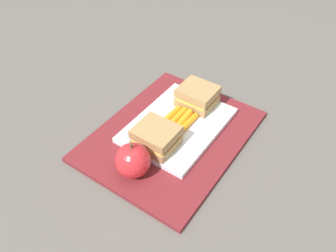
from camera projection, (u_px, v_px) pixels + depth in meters
name	position (u px, v px, depth m)	size (l,w,h in m)	color
ground_plane	(171.00, 137.00, 0.73)	(2.40, 2.40, 0.00)	#56514C
lunchbag_mat	(171.00, 135.00, 0.73)	(0.36, 0.28, 0.01)	maroon
food_tray	(178.00, 125.00, 0.74)	(0.23, 0.17, 0.01)	white
sandwich_half_left	(197.00, 96.00, 0.77)	(0.07, 0.08, 0.04)	#9E7A4C
sandwich_half_right	(156.00, 137.00, 0.67)	(0.07, 0.08, 0.04)	#9E7A4C
carrot_sticks_bundle	(178.00, 120.00, 0.73)	(0.08, 0.06, 0.02)	orange
apple	(134.00, 161.00, 0.63)	(0.07, 0.07, 0.08)	red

